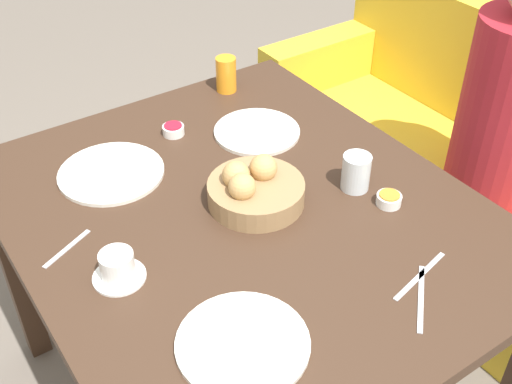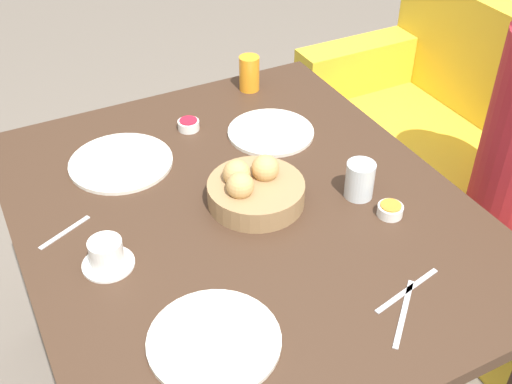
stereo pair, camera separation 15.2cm
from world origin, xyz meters
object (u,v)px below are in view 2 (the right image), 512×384
couch (508,199)px  bread_basket (254,189)px  coffee_cup (107,255)px  fork_silver (404,313)px  juice_glass (249,73)px  jam_bowl_honey (390,210)px  jam_bowl_berry (189,125)px  knife_silver (407,290)px  plate_near_right (214,341)px  plate_far_center (271,132)px  spoon_coffee (65,232)px  plate_near_left (121,162)px  water_tumbler (360,180)px

couch → bread_basket: 1.17m
coffee_cup → fork_silver: size_ratio=0.78×
coffee_cup → juice_glass: bearing=132.0°
coffee_cup → jam_bowl_honey: 0.65m
couch → jam_bowl_berry: bearing=-104.2°
couch → knife_silver: (0.50, -0.91, 0.45)m
plate_near_right → fork_silver: bearing=73.8°
couch → bread_basket: bearing=-84.5°
couch → plate_far_center: 1.00m
coffee_cup → knife_silver: size_ratio=0.61×
spoon_coffee → bread_basket: bearing=77.6°
couch → fork_silver: size_ratio=11.75×
plate_near_right → plate_far_center: bearing=143.5°
bread_basket → juice_glass: (-0.50, 0.24, 0.02)m
spoon_coffee → fork_silver: bearing=44.6°
couch → spoon_coffee: 1.56m
jam_bowl_berry → plate_far_center: bearing=56.9°
plate_near_left → jam_bowl_berry: (-0.08, 0.22, 0.01)m
water_tumbler → spoon_coffee: 0.70m
couch → jam_bowl_honey: size_ratio=28.00×
water_tumbler → fork_silver: (0.36, -0.13, -0.04)m
bread_basket → couch: bearing=95.5°
couch → coffee_cup: size_ratio=15.00×
plate_near_left → plate_far_center: same height
plate_near_left → knife_silver: 0.80m
juice_glass → water_tumbler: size_ratio=1.17×
knife_silver → plate_far_center: bearing=177.2°
juice_glass → knife_silver: (0.90, -0.09, -0.05)m
knife_silver → couch: bearing=118.9°
water_tumbler → jam_bowl_honey: water_tumbler is taller
coffee_cup → fork_silver: bearing=50.3°
fork_silver → jam_bowl_berry: bearing=-171.9°
juice_glass → coffee_cup: bearing=-48.0°
juice_glass → fork_silver: size_ratio=0.75×
knife_silver → juice_glass: bearing=174.1°
couch → juice_glass: same height
plate_near_left → juice_glass: bearing=113.4°
water_tumbler → plate_near_left: bearing=-129.4°
coffee_cup → fork_silver: coffee_cup is taller
water_tumbler → bread_basket: bearing=-111.5°
couch → water_tumbler: bearing=-76.7°
spoon_coffee → juice_glass: bearing=121.2°
water_tumbler → jam_bowl_honey: (0.10, 0.02, -0.03)m
jam_bowl_honey → fork_silver: jam_bowl_honey is taller
water_tumbler → jam_bowl_honey: bearing=13.9°
juice_glass → spoon_coffee: 0.79m
couch → fork_silver: 1.19m
plate_near_right → fork_silver: 0.38m
couch → plate_near_right: couch is taller
bread_basket → fork_silver: 0.46m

